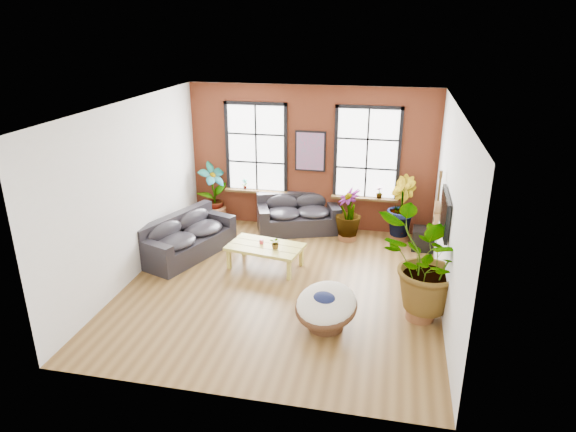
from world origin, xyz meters
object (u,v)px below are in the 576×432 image
sofa_back (298,215)px  coffee_table (265,248)px  papasan_chair (326,306)px  sofa_left (186,238)px

sofa_back → coffee_table: sofa_back is taller
papasan_chair → coffee_table: bearing=146.6°
sofa_back → papasan_chair: sofa_back is taller
papasan_chair → sofa_back: bearing=126.0°
sofa_left → coffee_table: bearing=-77.0°
sofa_back → sofa_left: bearing=-158.0°
coffee_table → sofa_back: bearing=92.6°
sofa_back → sofa_left: sofa_back is taller
coffee_table → papasan_chair: size_ratio=1.24×
sofa_back → sofa_left: size_ratio=0.89×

